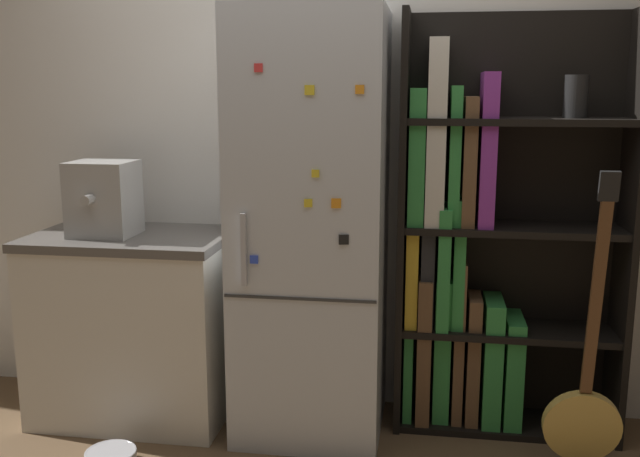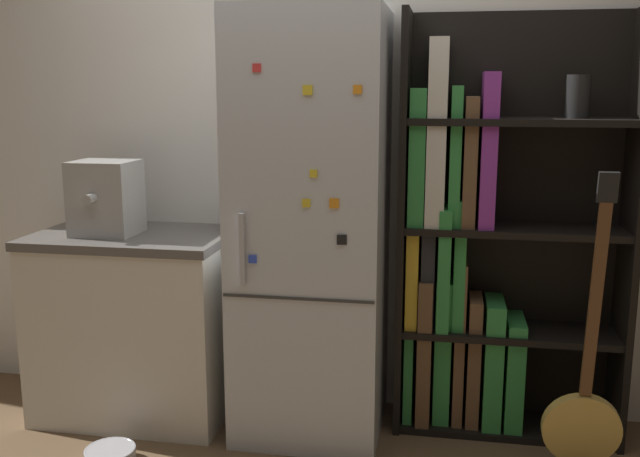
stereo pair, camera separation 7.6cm
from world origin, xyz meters
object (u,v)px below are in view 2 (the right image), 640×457
at_px(pet_bowl, 110,455).
at_px(bookshelf, 479,253).
at_px(espresso_machine, 106,198).
at_px(refrigerator, 311,228).
at_px(guitar, 581,437).

bearing_deg(pet_bowl, bookshelf, 23.44).
bearing_deg(espresso_machine, refrigerator, 1.91).
bearing_deg(refrigerator, espresso_machine, -178.09).
height_order(refrigerator, bookshelf, same).
relative_size(refrigerator, guitar, 1.49).
xyz_separation_m(bookshelf, espresso_machine, (-1.69, -0.19, 0.23)).
bearing_deg(espresso_machine, pet_bowl, -67.94).
bearing_deg(refrigerator, pet_bowl, -147.44).
height_order(bookshelf, guitar, bookshelf).
relative_size(guitar, pet_bowl, 5.95).
xyz_separation_m(refrigerator, pet_bowl, (-0.77, -0.49, -0.90)).
bearing_deg(espresso_machine, bookshelf, 6.56).
xyz_separation_m(bookshelf, pet_bowl, (-1.51, -0.65, -0.78)).
relative_size(refrigerator, pet_bowl, 8.86).
height_order(refrigerator, espresso_machine, refrigerator).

